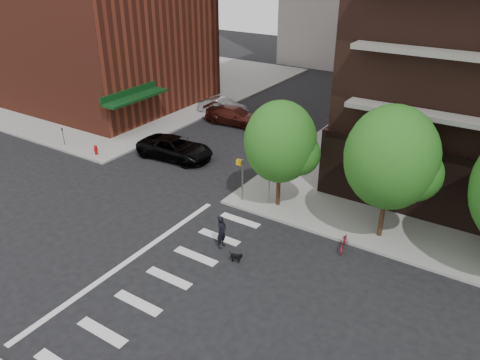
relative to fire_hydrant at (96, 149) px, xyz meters
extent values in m
plane|color=black|center=(10.50, -7.80, -0.55)|extent=(120.00, 120.00, 0.00)
cube|color=gray|center=(-14.00, 15.70, -0.48)|extent=(31.00, 33.00, 0.15)
cube|color=silver|center=(13.50, -11.80, -0.55)|extent=(2.40, 0.50, 0.01)
cube|color=silver|center=(13.50, -9.80, -0.55)|extent=(2.40, 0.50, 0.01)
cube|color=silver|center=(13.50, -7.80, -0.55)|extent=(2.40, 0.50, 0.01)
cube|color=silver|center=(13.50, -5.80, -0.55)|extent=(2.40, 0.50, 0.01)
cube|color=silver|center=(13.50, -3.80, -0.55)|extent=(2.40, 0.50, 0.01)
cube|color=silver|center=(13.50, -1.80, -0.55)|extent=(2.40, 0.50, 0.01)
cube|color=silver|center=(11.00, -7.80, -0.55)|extent=(0.30, 13.00, 0.01)
cube|color=#0C3814|center=(-0.80, 5.20, 2.40)|extent=(1.40, 6.00, 0.20)
cylinder|color=#301E11|center=(14.50, 0.70, 0.75)|extent=(0.24, 0.24, 2.30)
sphere|color=#235B19|center=(14.50, 0.70, 3.50)|extent=(4.00, 4.00, 4.00)
cylinder|color=#301E11|center=(20.50, 0.70, 0.90)|extent=(0.24, 0.24, 2.60)
sphere|color=#235B19|center=(20.50, 0.70, 4.00)|extent=(4.50, 4.50, 4.50)
cylinder|color=slate|center=(12.50, 0.00, 0.90)|extent=(0.10, 0.10, 2.60)
cube|color=gold|center=(12.30, 0.00, 2.00)|extent=(0.32, 0.25, 0.32)
cylinder|color=slate|center=(14.00, 0.50, 0.70)|extent=(0.08, 0.08, 2.20)
cube|color=gold|center=(14.00, 0.35, 1.60)|extent=(0.64, 0.02, 0.64)
cylinder|color=#A50C0C|center=(0.00, 0.00, -0.10)|extent=(0.22, 0.22, 0.60)
sphere|color=#A50C0C|center=(0.00, 0.00, 0.21)|extent=(0.24, 0.24, 0.24)
cylinder|color=black|center=(-3.50, 0.00, 0.15)|extent=(0.05, 0.05, 1.10)
cube|color=black|center=(-3.50, 0.00, 0.81)|extent=(0.10, 0.08, 0.22)
imported|color=black|center=(5.00, 2.87, 0.22)|extent=(2.96, 5.72, 1.54)
imported|color=#471812|center=(4.60, 11.10, 0.20)|extent=(2.48, 5.31, 1.50)
imported|color=#95989D|center=(2.30, 12.68, 0.18)|extent=(1.93, 4.57, 1.47)
imported|color=maroon|center=(19.34, -1.30, -0.15)|extent=(0.83, 1.61, 0.81)
imported|color=black|center=(14.11, -4.43, 0.34)|extent=(0.67, 0.46, 1.77)
cube|color=black|center=(15.39, -5.11, -0.24)|extent=(0.51, 0.27, 0.20)
cube|color=black|center=(15.65, -5.05, -0.12)|extent=(0.16, 0.15, 0.14)
cylinder|color=black|center=(15.54, -5.07, -0.45)|extent=(0.05, 0.05, 0.21)
cylinder|color=black|center=(15.25, -5.16, -0.45)|extent=(0.05, 0.05, 0.21)
camera|label=1|loc=(25.52, -20.41, 13.03)|focal=35.00mm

